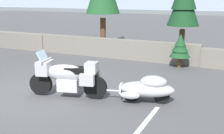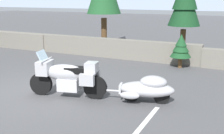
{
  "view_description": "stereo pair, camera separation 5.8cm",
  "coord_description": "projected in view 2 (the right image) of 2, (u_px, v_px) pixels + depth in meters",
  "views": [
    {
      "loc": [
        5.43,
        -6.43,
        2.81
      ],
      "look_at": [
        2.13,
        0.66,
        0.85
      ],
      "focal_mm": 44.92,
      "sensor_mm": 36.0,
      "label": 1
    },
    {
      "loc": [
        5.48,
        -6.41,
        2.81
      ],
      "look_at": [
        2.13,
        0.66,
        0.85
      ],
      "focal_mm": 44.92,
      "sensor_mm": 36.0,
      "label": 2
    }
  ],
  "objects": [
    {
      "name": "pine_sapling_near",
      "position": [
        181.0,
        47.0,
        11.25
      ],
      "size": [
        0.84,
        0.84,
        1.38
      ],
      "color": "brown",
      "rests_on": "ground"
    },
    {
      "name": "car_shaped_trailer",
      "position": [
        147.0,
        88.0,
        7.58
      ],
      "size": [
        2.22,
        1.04,
        0.76
      ],
      "color": "black",
      "rests_on": "ground"
    },
    {
      "name": "touring_motorcycle",
      "position": [
        67.0,
        76.0,
        7.99
      ],
      "size": [
        2.28,
        1.06,
        1.33
      ],
      "color": "black",
      "rests_on": "ground"
    },
    {
      "name": "stone_guard_wall",
      "position": [
        95.0,
        47.0,
        13.68
      ],
      "size": [
        24.0,
        0.6,
        0.9
      ],
      "color": "slate",
      "rests_on": "ground"
    },
    {
      "name": "ground_plane",
      "position": [
        40.0,
        91.0,
        8.57
      ],
      "size": [
        80.0,
        80.0,
        0.0
      ],
      "primitive_type": "plane",
      "color": "#4C4C4F"
    }
  ]
}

